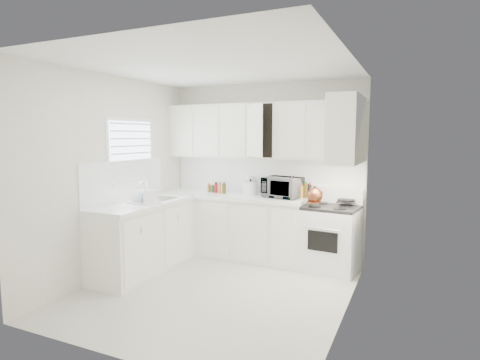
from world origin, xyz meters
The scene contains 33 objects.
floor centered at (0.00, 0.00, 0.00)m, with size 3.20×3.20×0.00m, color silver.
ceiling centered at (0.00, 0.00, 2.60)m, with size 3.20×3.20×0.00m, color white.
wall_back centered at (0.00, 1.60, 1.30)m, with size 3.00×3.00×0.00m, color white.
wall_front centered at (0.00, -1.60, 1.30)m, with size 3.00×3.00×0.00m, color white.
wall_left centered at (-1.50, 0.00, 1.30)m, with size 3.20×3.20×0.00m, color white.
wall_right centered at (1.50, 0.00, 1.30)m, with size 3.20×3.20×0.00m, color white.
window_blinds centered at (-1.48, 0.35, 1.55)m, with size 0.06×0.96×1.06m, color white, non-canonical shape.
lower_cabinets_back centered at (-0.39, 1.30, 0.45)m, with size 2.22×0.60×0.90m, color white, non-canonical shape.
lower_cabinets_left centered at (-1.20, 0.20, 0.45)m, with size 0.60×1.60×0.90m, color white, non-canonical shape.
countertop_back centered at (-0.39, 1.29, 0.93)m, with size 2.24×0.64×0.05m, color white.
countertop_left centered at (-1.19, 0.20, 0.93)m, with size 0.64×1.62×0.05m, color white.
backsplash_back centered at (0.00, 1.59, 1.23)m, with size 2.98×0.02×0.55m, color white.
backsplash_left centered at (-1.49, 0.20, 1.23)m, with size 0.02×1.60×0.55m, color white.
upper_cabinets_back centered at (0.00, 1.44, 1.50)m, with size 3.00×0.33×0.80m, color white, non-canonical shape.
upper_cabinets_right centered at (1.33, 0.82, 1.50)m, with size 0.33×0.90×0.80m, color white, non-canonical shape.
sink centered at (-1.19, 0.55, 1.07)m, with size 0.42×0.38×0.30m, color gray, non-canonical shape.
stove centered at (1.08, 1.27, 0.57)m, with size 0.74×0.60×1.13m, color white, non-canonical shape.
tea_kettle centered at (0.90, 1.11, 1.06)m, with size 0.27×0.22×0.24m, color brown, non-canonical shape.
frying_pan centered at (1.26, 1.43, 0.96)m, with size 0.23×0.40×0.04m, color black, non-canonical shape.
microwave centered at (0.37, 1.34, 1.13)m, with size 0.53×0.29×0.36m, color gray.
rice_cooker centered at (-0.15, 1.40, 1.07)m, with size 0.23×0.23×0.23m, color white, non-canonical shape.
paper_towel centered at (-0.20, 1.52, 1.08)m, with size 0.12×0.12×0.27m, color white.
utensil_crock centered at (0.55, 1.19, 1.12)m, with size 0.12×0.12×0.35m, color black, non-canonical shape.
dish_rack centered at (-1.12, 0.13, 1.05)m, with size 0.36×0.27×0.20m, color white, non-canonical shape.
spice_left_0 centered at (-0.85, 1.42, 1.02)m, with size 0.06×0.06×0.13m, color brown.
spice_left_1 centered at (-0.78, 1.33, 1.02)m, with size 0.06×0.06×0.13m, color #236521.
spice_left_2 centered at (-0.70, 1.42, 1.02)m, with size 0.06×0.06×0.13m, color #A4152C.
spice_left_3 centered at (-0.62, 1.33, 1.02)m, with size 0.06×0.06×0.13m, color #BF802D.
spice_left_4 centered at (-0.55, 1.42, 1.02)m, with size 0.06×0.06×0.13m, color #4D3F16.
sauce_right_0 centered at (0.58, 1.46, 1.05)m, with size 0.06×0.06×0.19m, color #A4152C.
sauce_right_1 centered at (0.64, 1.40, 1.05)m, with size 0.06×0.06×0.19m, color #BF802D.
sauce_right_2 centered at (0.69, 1.46, 1.05)m, with size 0.06×0.06×0.19m, color #4D3F16.
sauce_right_3 centered at (0.74, 1.40, 1.05)m, with size 0.06×0.06×0.19m, color black.
Camera 1 is at (2.12, -3.97, 1.83)m, focal length 29.41 mm.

